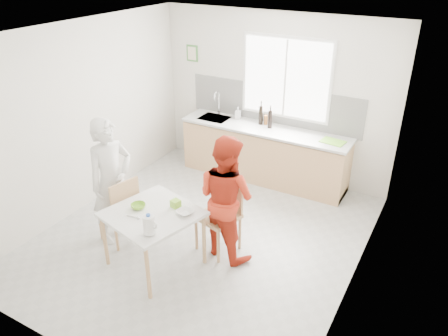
% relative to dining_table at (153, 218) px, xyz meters
% --- Properties ---
extents(ground, '(4.50, 4.50, 0.00)m').
position_rel_dining_table_xyz_m(ground, '(0.21, 0.76, -0.67)').
color(ground, '#B7B7B2').
rests_on(ground, ground).
extents(room_shell, '(4.50, 4.50, 4.50)m').
position_rel_dining_table_xyz_m(room_shell, '(0.21, 0.76, 0.97)').
color(room_shell, silver).
rests_on(room_shell, ground).
extents(window, '(1.50, 0.06, 1.30)m').
position_rel_dining_table_xyz_m(window, '(0.41, 2.99, 1.03)').
color(window, white).
rests_on(window, room_shell).
extents(backsplash, '(3.00, 0.02, 0.65)m').
position_rel_dining_table_xyz_m(backsplash, '(0.21, 3.00, 0.55)').
color(backsplash, white).
rests_on(backsplash, room_shell).
extents(picture_frame, '(0.22, 0.03, 0.28)m').
position_rel_dining_table_xyz_m(picture_frame, '(-1.34, 2.99, 1.23)').
color(picture_frame, '#498B3F').
rests_on(picture_frame, room_shell).
extents(kitchen_counter, '(2.84, 0.64, 1.37)m').
position_rel_dining_table_xyz_m(kitchen_counter, '(0.21, 2.71, -0.25)').
color(kitchen_counter, tan).
rests_on(kitchen_counter, ground).
extents(dining_table, '(1.18, 1.18, 0.75)m').
position_rel_dining_table_xyz_m(dining_table, '(0.00, 0.00, 0.00)').
color(dining_table, white).
rests_on(dining_table, ground).
extents(chair_left, '(0.54, 0.54, 0.95)m').
position_rel_dining_table_xyz_m(chair_left, '(-0.66, 0.17, -0.15)').
color(chair_left, tan).
rests_on(chair_left, ground).
extents(chair_far, '(0.57, 0.57, 1.01)m').
position_rel_dining_table_xyz_m(chair_far, '(0.55, 0.71, -0.12)').
color(chair_far, tan).
rests_on(chair_far, ground).
extents(person_white, '(0.55, 0.71, 1.71)m').
position_rel_dining_table_xyz_m(person_white, '(-0.80, 0.21, 0.18)').
color(person_white, silver).
rests_on(person_white, ground).
extents(person_red, '(0.92, 0.79, 1.62)m').
position_rel_dining_table_xyz_m(person_red, '(0.64, 0.65, 0.14)').
color(person_red, red).
rests_on(person_red, ground).
extents(bowl_green, '(0.21, 0.21, 0.06)m').
position_rel_dining_table_xyz_m(bowl_green, '(-0.21, 0.00, 0.10)').
color(bowl_green, '#79B92A').
rests_on(bowl_green, dining_table).
extents(bowl_white, '(0.23, 0.23, 0.05)m').
position_rel_dining_table_xyz_m(bowl_white, '(0.35, 0.17, 0.10)').
color(bowl_white, white).
rests_on(bowl_white, dining_table).
extents(milk_jug, '(0.19, 0.13, 0.24)m').
position_rel_dining_table_xyz_m(milk_jug, '(0.24, -0.35, 0.21)').
color(milk_jug, white).
rests_on(milk_jug, dining_table).
extents(green_box, '(0.12, 0.12, 0.09)m').
position_rel_dining_table_xyz_m(green_box, '(0.17, 0.25, 0.12)').
color(green_box, '#86CB2E').
rests_on(green_box, dining_table).
extents(spoon, '(0.16, 0.03, 0.01)m').
position_rel_dining_table_xyz_m(spoon, '(-0.13, -0.19, 0.09)').
color(spoon, '#A5A5AA').
rests_on(spoon, dining_table).
extents(cutting_board, '(0.38, 0.30, 0.01)m').
position_rel_dining_table_xyz_m(cutting_board, '(1.34, 2.69, 0.26)').
color(cutting_board, '#79D030').
rests_on(cutting_board, kitchen_counter).
extents(wine_bottle_a, '(0.07, 0.07, 0.32)m').
position_rel_dining_table_xyz_m(wine_bottle_a, '(0.08, 2.83, 0.41)').
color(wine_bottle_a, black).
rests_on(wine_bottle_a, kitchen_counter).
extents(wine_bottle_b, '(0.07, 0.07, 0.30)m').
position_rel_dining_table_xyz_m(wine_bottle_b, '(0.28, 2.75, 0.40)').
color(wine_bottle_b, black).
rests_on(wine_bottle_b, kitchen_counter).
extents(jar_amber, '(0.06, 0.06, 0.16)m').
position_rel_dining_table_xyz_m(jar_amber, '(0.16, 2.85, 0.33)').
color(jar_amber, brown).
rests_on(jar_amber, kitchen_counter).
extents(soap_bottle, '(0.12, 0.12, 0.20)m').
position_rel_dining_table_xyz_m(soap_bottle, '(-0.37, 2.87, 0.35)').
color(soap_bottle, '#999999').
rests_on(soap_bottle, kitchen_counter).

